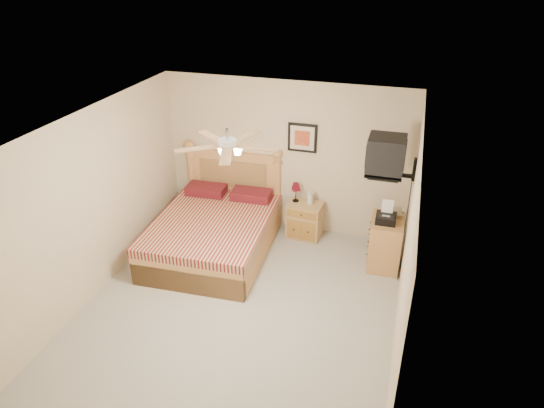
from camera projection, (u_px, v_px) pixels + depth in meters
The scene contains 17 objects.
floor at pixel (241, 306), 6.46m from camera, with size 4.50×4.50×0.00m, color #9C988D.
ceiling at pixel (234, 127), 5.30m from camera, with size 4.00×4.50×0.04m, color white.
wall_back at pixel (286, 158), 7.79m from camera, with size 4.00×0.04×2.50m, color beige.
wall_front at pixel (143, 358), 3.97m from camera, with size 4.00×0.04×2.50m, color beige.
wall_left at pixel (95, 203), 6.38m from camera, with size 0.04×4.50×2.50m, color beige.
wall_right at pixel (407, 251), 5.38m from camera, with size 0.04×4.50×2.50m, color beige.
bed at pixel (212, 213), 7.30m from camera, with size 1.65×2.17×1.41m, color #C08944, non-canonical shape.
nightstand at pixel (305, 220), 7.92m from camera, with size 0.54×0.41×0.59m, color #9E7441.
table_lamp at pixel (296, 192), 7.80m from camera, with size 0.18×0.18×0.33m, color maroon, non-canonical shape.
lotion_bottle at pixel (310, 197), 7.73m from camera, with size 0.10×0.10×0.26m, color silver.
framed_picture at pixel (302, 138), 7.53m from camera, with size 0.46×0.04×0.46m, color black.
dresser at pixel (385, 242), 7.15m from camera, with size 0.45×0.65×0.76m, color #C18040.
fax_machine at pixel (387, 213), 6.85m from camera, with size 0.29×0.30×0.30m, color black, non-canonical shape.
magazine_lower at pixel (387, 212), 7.15m from camera, with size 0.20×0.27×0.03m, color beige.
magazine_upper at pixel (388, 211), 7.14m from camera, with size 0.21×0.29×0.02m, color gray.
wall_tv at pixel (398, 158), 6.31m from camera, with size 0.56×0.46×0.58m, color black, non-canonical shape.
ceiling_fan at pixel (228, 145), 5.19m from camera, with size 1.14×1.14×0.28m, color white, non-canonical shape.
Camera 1 is at (1.85, -4.75, 4.22)m, focal length 32.00 mm.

